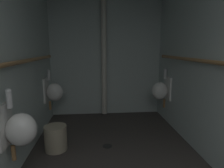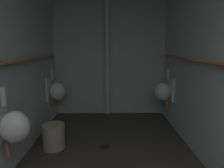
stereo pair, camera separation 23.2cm
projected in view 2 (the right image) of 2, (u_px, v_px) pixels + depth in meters
The scene contains 8 objects.
wall_back at pixel (110, 55), 4.11m from camera, with size 2.44×0.06×2.56m, color #B0C0BC.
urinal_left_mid at pixel (13, 126), 2.01m from camera, with size 0.32×0.30×0.76m.
urinal_left_far at pixel (56, 91), 3.65m from camera, with size 0.32×0.30×0.76m.
urinal_right_mid at pixel (164, 91), 3.63m from camera, with size 0.32×0.30×0.76m.
supply_pipe_right at pixel (223, 65), 1.89m from camera, with size 0.06×3.77×0.06m.
standpipe_back_wall at pixel (107, 55), 4.00m from camera, with size 0.11×0.11×2.51m, color beige.
floor_drain at pixel (105, 146), 2.86m from camera, with size 0.14×0.14×0.01m, color black.
waste_bin at pixel (54, 136), 2.79m from camera, with size 0.31×0.31×0.35m, color #9E937A.
Camera 2 is at (-0.01, 0.29, 1.43)m, focal length 31.07 mm.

